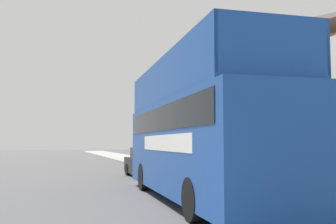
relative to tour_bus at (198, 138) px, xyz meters
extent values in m
plane|color=#4C4C4F|center=(-4.00, 14.49, -1.90)|extent=(144.00, 144.00, 0.00)
cube|color=#999993|center=(3.57, 11.49, -1.83)|extent=(3.86, 108.00, 0.14)
cube|color=#9E664C|center=(8.51, 16.82, 1.81)|extent=(6.00, 22.75, 7.41)
pyramid|color=#473D38|center=(8.51, 16.82, 6.83)|extent=(6.00, 22.75, 2.64)
cube|color=#19479E|center=(-0.01, -0.13, -0.29)|extent=(2.93, 10.12, 2.67)
cube|color=white|center=(-0.03, -0.63, -0.16)|extent=(2.74, 5.62, 0.45)
cube|color=black|center=(-0.01, -0.13, 0.55)|extent=(2.92, 9.32, 0.70)
cube|color=#19479E|center=(-0.01, -0.13, 1.10)|extent=(2.89, 9.32, 0.10)
cube|color=#19479E|center=(-1.20, -0.07, 1.75)|extent=(0.50, 9.21, 1.20)
cube|color=#19479E|center=(1.19, -0.18, 1.75)|extent=(0.50, 9.21, 1.20)
cube|color=#19479E|center=(-0.22, -4.69, 1.75)|extent=(2.47, 0.18, 1.20)
cube|color=#19479E|center=(0.18, 3.78, 1.75)|extent=(2.53, 1.52, 1.20)
cylinder|color=black|center=(-0.97, 3.03, -1.41)|extent=(0.33, 1.00, 0.99)
cylinder|color=black|center=(1.25, 2.93, -1.41)|extent=(0.33, 1.00, 0.99)
cylinder|color=black|center=(-1.25, -2.98, -1.41)|extent=(0.33, 1.00, 0.99)
cylinder|color=black|center=(0.97, -3.08, -1.41)|extent=(0.33, 1.00, 0.99)
cube|color=black|center=(0.51, 8.39, -1.33)|extent=(1.78, 3.92, 0.79)
cube|color=black|center=(0.51, 8.27, -0.67)|extent=(1.56, 1.89, 0.54)
cylinder|color=black|center=(-0.30, 9.59, -1.59)|extent=(0.20, 0.62, 0.62)
cylinder|color=black|center=(1.31, 9.61, -1.59)|extent=(0.20, 0.62, 0.62)
cylinder|color=black|center=(-0.29, 7.17, -1.59)|extent=(0.20, 0.62, 0.62)
cylinder|color=black|center=(1.33, 7.18, -1.59)|extent=(0.20, 0.62, 0.62)
cylinder|color=black|center=(2.28, -1.12, 0.28)|extent=(0.13, 0.13, 4.08)
cylinder|color=silver|center=(2.28, -1.12, 2.55)|extent=(0.32, 0.32, 0.45)
cone|color=black|center=(2.28, -1.12, 2.88)|extent=(0.35, 0.35, 0.22)
cylinder|color=black|center=(2.33, 6.94, 0.06)|extent=(0.13, 0.13, 3.63)
cylinder|color=silver|center=(2.33, 6.94, 2.10)|extent=(0.32, 0.32, 0.45)
cone|color=black|center=(2.33, 6.94, 2.43)|extent=(0.35, 0.35, 0.22)
cylinder|color=black|center=(3.45, -0.55, -1.27)|extent=(0.44, 0.44, 0.98)
cylinder|color=#B28E1E|center=(3.45, -0.55, -0.82)|extent=(0.48, 0.48, 0.06)
camera|label=1|loc=(-4.32, -11.25, -0.14)|focal=42.00mm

